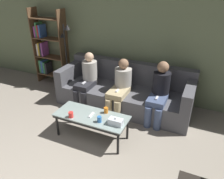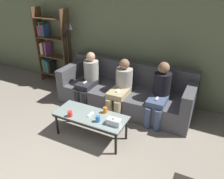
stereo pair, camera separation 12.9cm
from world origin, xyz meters
name	(u,v)px [view 2 (the right image)]	position (x,y,z in m)	size (l,w,h in m)	color
wall_back	(138,39)	(0.00, 3.50, 1.30)	(12.00, 0.06, 2.60)	#707F5B
couch	(126,92)	(0.00, 2.95, 0.31)	(2.75, 0.99, 0.88)	#515156
coffee_table	(91,117)	(-0.10, 1.70, 0.39)	(1.22, 0.51, 0.44)	#8C9E99
cup_near_left	(105,110)	(0.08, 1.87, 0.49)	(0.07, 0.07, 0.10)	orange
cup_near_right	(70,114)	(-0.37, 1.52, 0.48)	(0.08, 0.08, 0.09)	red
cup_far_center	(98,119)	(0.10, 1.59, 0.49)	(0.07, 0.07, 0.10)	#3372BF
tissue_box	(114,122)	(0.36, 1.64, 0.49)	(0.22, 0.12, 0.13)	silver
game_remote	(90,114)	(-0.10, 1.70, 0.45)	(0.04, 0.15, 0.02)	white
bookshelf	(50,49)	(-2.23, 3.27, 0.87)	(0.85, 0.32, 1.85)	brown
standing_lamp	(69,50)	(-1.54, 3.13, 0.96)	(0.31, 0.26, 1.57)	black
seated_person_left_end	(89,78)	(-0.76, 2.72, 0.58)	(0.31, 0.66, 1.10)	#28282D
seated_person_mid_left	(121,85)	(0.00, 2.71, 0.57)	(0.34, 0.73, 1.07)	tan
seated_person_mid_right	(160,92)	(0.76, 2.72, 0.60)	(0.32, 0.67, 1.13)	#47567A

